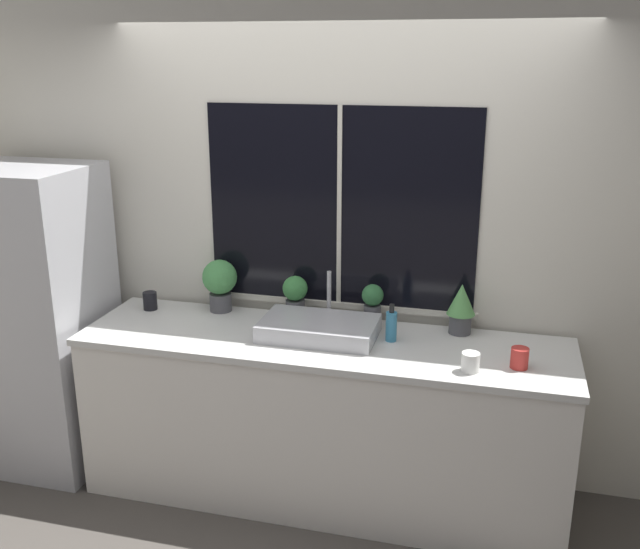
# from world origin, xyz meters

# --- Properties ---
(ground_plane) EXTENTS (14.00, 14.00, 0.00)m
(ground_plane) POSITION_xyz_m (0.00, 0.00, 0.00)
(ground_plane) COLOR #4C4742
(wall_back) EXTENTS (8.00, 0.09, 2.70)m
(wall_back) POSITION_xyz_m (0.00, 0.74, 1.35)
(wall_back) COLOR silver
(wall_back) RESTS_ON ground_plane
(wall_left) EXTENTS (0.06, 7.00, 2.70)m
(wall_left) POSITION_xyz_m (-2.35, 1.50, 1.35)
(wall_left) COLOR silver
(wall_left) RESTS_ON ground_plane
(counter) EXTENTS (2.56, 0.69, 0.92)m
(counter) POSITION_xyz_m (0.00, 0.34, 0.46)
(counter) COLOR white
(counter) RESTS_ON ground_plane
(refrigerator) EXTENTS (0.74, 0.68, 1.76)m
(refrigerator) POSITION_xyz_m (-1.70, 0.30, 0.88)
(refrigerator) COLOR #B7B7BC
(refrigerator) RESTS_ON ground_plane
(sink) EXTENTS (0.60, 0.42, 0.29)m
(sink) POSITION_xyz_m (-0.03, 0.37, 0.97)
(sink) COLOR #ADADB2
(sink) RESTS_ON counter
(potted_plant_far_left) EXTENTS (0.20, 0.20, 0.30)m
(potted_plant_far_left) POSITION_xyz_m (-0.67, 0.60, 1.10)
(potted_plant_far_left) COLOR #4C4C51
(potted_plant_far_left) RESTS_ON counter
(potted_plant_center_left) EXTENTS (0.14, 0.14, 0.24)m
(potted_plant_center_left) POSITION_xyz_m (-0.23, 0.60, 1.06)
(potted_plant_center_left) COLOR #4C4C51
(potted_plant_center_left) RESTS_ON counter
(potted_plant_center_right) EXTENTS (0.12, 0.12, 0.23)m
(potted_plant_center_right) POSITION_xyz_m (0.21, 0.60, 1.05)
(potted_plant_center_right) COLOR #4C4C51
(potted_plant_center_right) RESTS_ON counter
(potted_plant_far_right) EXTENTS (0.15, 0.15, 0.27)m
(potted_plant_far_right) POSITION_xyz_m (0.68, 0.60, 1.07)
(potted_plant_far_right) COLOR #4C4C51
(potted_plant_far_right) RESTS_ON counter
(soap_bottle) EXTENTS (0.06, 0.06, 0.20)m
(soap_bottle) POSITION_xyz_m (0.35, 0.40, 1.01)
(soap_bottle) COLOR teal
(soap_bottle) RESTS_ON counter
(mug_black) EXTENTS (0.08, 0.08, 0.10)m
(mug_black) POSITION_xyz_m (-1.08, 0.52, 0.97)
(mug_black) COLOR black
(mug_black) RESTS_ON counter
(mug_red) EXTENTS (0.08, 0.08, 0.10)m
(mug_red) POSITION_xyz_m (0.99, 0.23, 0.97)
(mug_red) COLOR #B72D28
(mug_red) RESTS_ON counter
(mug_white) EXTENTS (0.09, 0.09, 0.09)m
(mug_white) POSITION_xyz_m (0.76, 0.13, 0.97)
(mug_white) COLOR white
(mug_white) RESTS_ON counter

